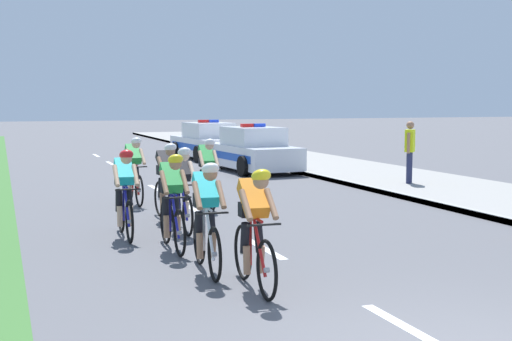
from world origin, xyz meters
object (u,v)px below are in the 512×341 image
object	(u,v)px
police_car_nearest	(252,151)
cyclist_seventh	(134,170)
cyclist_fourth	(125,192)
cyclist_fifth	(181,188)
cyclist_second	(207,216)
cyclist_third	(172,200)
cyclist_sixth	(167,181)
police_car_second	(208,142)
cyclist_lead	(255,227)
spectator_closest	(410,148)
cyclist_eighth	(207,172)

from	to	relation	value
police_car_nearest	cyclist_seventh	bearing A→B (deg)	-130.31
cyclist_fourth	cyclist_fifth	distance (m)	1.07
cyclist_second	cyclist_fourth	bearing A→B (deg)	102.61
cyclist_third	cyclist_fourth	xyz separation A→B (m)	(-0.53, 1.22, 0.00)
cyclist_third	cyclist_sixth	bearing A→B (deg)	78.57
cyclist_fourth	cyclist_seventh	world-z (taller)	same
cyclist_sixth	police_car_second	world-z (taller)	police_car_second
cyclist_lead	cyclist_sixth	distance (m)	5.22
cyclist_second	spectator_closest	world-z (taller)	spectator_closest
police_car_second	police_car_nearest	bearing A→B (deg)	-90.00
cyclist_lead	cyclist_sixth	xyz separation A→B (m)	(0.13, 5.22, 0.00)
cyclist_seventh	spectator_closest	distance (m)	7.52
cyclist_eighth	police_car_second	distance (m)	12.70
cyclist_fourth	police_car_second	size ratio (longest dim) A/B	0.38
cyclist_second	spectator_closest	distance (m)	10.38
police_car_nearest	spectator_closest	bearing A→B (deg)	-66.23
cyclist_third	cyclist_fifth	world-z (taller)	same
cyclist_sixth	police_car_nearest	size ratio (longest dim) A/B	0.38
cyclist_third	cyclist_second	bearing A→B (deg)	-86.52
spectator_closest	cyclist_third	bearing A→B (deg)	-145.61
cyclist_second	police_car_nearest	world-z (taller)	police_car_nearest
cyclist_fifth	police_car_nearest	bearing A→B (deg)	62.93
cyclist_lead	spectator_closest	distance (m)	10.86
cyclist_eighth	police_car_nearest	xyz separation A→B (m)	(3.64, 7.01, -0.11)
cyclist_third	police_car_nearest	distance (m)	12.20
police_car_second	cyclist_third	bearing A→B (deg)	-108.44
cyclist_fifth	cyclist_eighth	size ratio (longest dim) A/B	1.00
cyclist_second	cyclist_eighth	world-z (taller)	same
police_car_nearest	cyclist_lead	bearing A→B (deg)	-110.17
cyclist_fourth	spectator_closest	distance (m)	9.33
spectator_closest	cyclist_second	bearing A→B (deg)	-138.21
cyclist_eighth	police_car_nearest	world-z (taller)	police_car_nearest
cyclist_sixth	spectator_closest	size ratio (longest dim) A/B	1.03
cyclist_second	cyclist_fifth	distance (m)	3.04
cyclist_fifth	cyclist_seventh	distance (m)	3.56
cyclist_seventh	spectator_closest	xyz separation A→B (m)	(7.50, 0.35, 0.30)
cyclist_third	police_car_second	bearing A→B (deg)	71.56
cyclist_second	cyclist_sixth	xyz separation A→B (m)	(0.44, 4.21, 0.00)
cyclist_second	police_car_nearest	bearing A→B (deg)	67.12
cyclist_seventh	cyclist_third	bearing A→B (deg)	-93.79
cyclist_lead	cyclist_sixth	world-z (taller)	same
cyclist_fifth	police_car_nearest	distance (m)	10.67
cyclist_sixth	cyclist_seventh	xyz separation A→B (m)	(-0.21, 2.35, 0.00)
cyclist_fourth	cyclist_sixth	world-z (taller)	same
cyclist_sixth	cyclist_second	bearing A→B (deg)	-96.00
cyclist_lead	cyclist_second	distance (m)	1.05
cyclist_lead	police_car_second	bearing A→B (deg)	75.11
cyclist_lead	cyclist_fourth	world-z (taller)	same
cyclist_second	police_car_second	bearing A→B (deg)	73.37
cyclist_third	cyclist_fourth	bearing A→B (deg)	113.33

